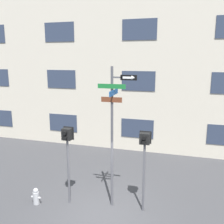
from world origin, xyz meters
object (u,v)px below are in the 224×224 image
object	(u,v)px
pedestrian_signal_left	(67,144)
pedestrian_signal_right	(145,150)
fire_hydrant	(36,196)
street_sign_pole	(114,126)

from	to	relation	value
pedestrian_signal_left	pedestrian_signal_right	bearing A→B (deg)	5.52
pedestrian_signal_right	fire_hydrant	xyz separation A→B (m)	(-3.96, -0.70, -2.03)
pedestrian_signal_right	street_sign_pole	bearing A→B (deg)	179.54
street_sign_pole	pedestrian_signal_left	xyz separation A→B (m)	(-1.67, -0.28, -0.72)
pedestrian_signal_left	fire_hydrant	world-z (taller)	pedestrian_signal_left
street_sign_pole	fire_hydrant	size ratio (longest dim) A/B	8.06
pedestrian_signal_left	pedestrian_signal_right	world-z (taller)	pedestrian_signal_left
street_sign_pole	pedestrian_signal_left	bearing A→B (deg)	-170.55
pedestrian_signal_left	fire_hydrant	distance (m)	2.40
pedestrian_signal_left	street_sign_pole	bearing A→B (deg)	9.45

